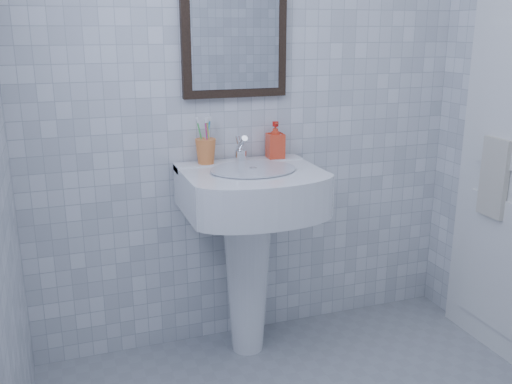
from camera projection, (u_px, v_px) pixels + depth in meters
name	position (u px, v px, depth m)	size (l,w,h in m)	color
wall_back	(251.00, 94.00, 2.73)	(2.20, 0.02, 2.50)	white
washbasin	(249.00, 230.00, 2.68)	(0.62, 0.45, 0.95)	white
faucet	(241.00, 151.00, 2.68)	(0.05, 0.12, 0.13)	silver
toothbrush_cup	(206.00, 151.00, 2.65)	(0.10, 0.10, 0.12)	orange
soap_dispenser	(275.00, 140.00, 2.76)	(0.08, 0.08, 0.18)	red
wall_mirror	(235.00, 29.00, 2.60)	(0.50, 0.04, 0.62)	black
towel_ring	(502.00, 140.00, 2.66)	(0.18, 0.18, 0.01)	silver
hand_towel	(494.00, 178.00, 2.70)	(0.03, 0.16, 0.38)	beige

